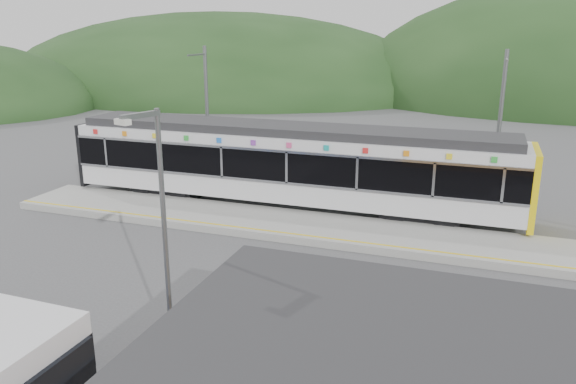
% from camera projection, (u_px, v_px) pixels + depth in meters
% --- Properties ---
extents(ground, '(120.00, 120.00, 0.00)m').
position_uv_depth(ground, '(277.00, 261.00, 19.58)').
color(ground, '#4C4C4F').
rests_on(ground, ground).
extents(hills, '(146.00, 149.00, 26.00)m').
position_uv_depth(hills, '(468.00, 232.00, 22.39)').
color(hills, '#1E3D19').
rests_on(hills, ground).
extents(platform, '(26.00, 3.20, 0.30)m').
position_uv_depth(platform, '(306.00, 227.00, 22.52)').
color(platform, '#9E9E99').
rests_on(platform, ground).
extents(yellow_line, '(26.00, 0.10, 0.01)m').
position_uv_depth(yellow_line, '(296.00, 234.00, 21.30)').
color(yellow_line, yellow).
rests_on(yellow_line, platform).
extents(train, '(20.44, 3.01, 3.74)m').
position_uv_depth(train, '(288.00, 163.00, 24.98)').
color(train, black).
rests_on(train, ground).
extents(catenary_mast_west, '(0.18, 1.80, 7.00)m').
position_uv_depth(catenary_mast_west, '(207.00, 114.00, 28.54)').
color(catenary_mast_west, slate).
rests_on(catenary_mast_west, ground).
extents(catenary_mast_east, '(0.18, 1.80, 7.00)m').
position_uv_depth(catenary_mast_east, '(499.00, 129.00, 24.08)').
color(catenary_mast_east, slate).
rests_on(catenary_mast_east, ground).
extents(lamp_post, '(0.42, 1.12, 6.13)m').
position_uv_depth(lamp_post, '(161.00, 217.00, 12.86)').
color(lamp_post, slate).
rests_on(lamp_post, ground).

